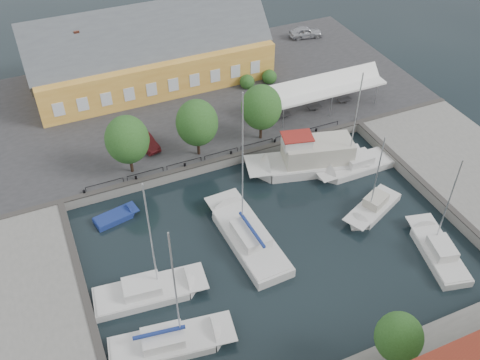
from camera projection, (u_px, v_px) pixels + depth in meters
The scene contains 18 objects.
ground at pixel (267, 233), 47.86m from camera, with size 140.00×140.00×0.00m, color black.
north_quay at pixel (183, 101), 63.55m from camera, with size 56.00×26.00×1.00m, color #2D2D30.
west_quay at pixel (11, 332), 39.47m from camera, with size 12.00×24.00×1.00m, color slate.
east_quay at pixel (476, 178), 52.82m from camera, with size 12.00×24.00×1.00m, color slate.
quay_edge_fittings at pixel (245, 191), 50.48m from camera, with size 56.00×24.72×0.40m.
warehouse at pixel (146, 56), 63.94m from camera, with size 28.56×14.00×9.55m.
tent_canopy at pixel (324, 88), 59.81m from camera, with size 14.00×4.00×2.83m.
quay_trees at pixel (197, 123), 52.44m from camera, with size 18.20×4.20×6.30m.
car_silver at pixel (306, 32), 74.87m from camera, with size 1.86×4.62×1.58m, color #B2B4BB.
car_red at pixel (145, 141), 55.54m from camera, with size 1.43×4.09×1.35m, color #571318.
center_sailboat at pixel (248, 239), 46.80m from camera, with size 3.86×11.49×15.16m.
trawler at pixel (311, 160), 54.20m from camera, with size 12.80×6.50×5.00m.
east_boat_a at pixel (354, 167), 54.53m from camera, with size 8.49×2.91×11.89m.
east_boat_b at pixel (373, 209), 49.81m from camera, with size 7.04×4.79×9.51m.
east_boat_c at pixel (438, 253), 45.69m from camera, with size 4.28×8.33×10.36m.
west_boat_c at pixel (148, 293), 42.46m from camera, with size 9.29×3.82×12.12m.
west_boat_d at pixel (169, 344), 38.96m from camera, with size 9.57×4.10×12.31m.
launch_nw at pixel (116, 218), 49.14m from camera, with size 4.30×2.39×0.88m.
Camera 1 is at (-15.49, -29.56, 34.71)m, focal length 40.00 mm.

